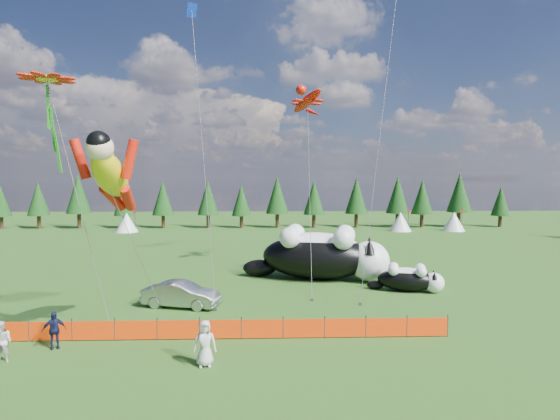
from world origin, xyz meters
name	(u,v)px	position (x,y,z in m)	size (l,w,h in m)	color
ground	(226,319)	(0.00, 0.00, 0.00)	(160.00, 160.00, 0.00)	#0E3409
safety_fence	(221,329)	(0.00, -3.00, 0.50)	(22.06, 0.06, 1.10)	#262626
tree_line	(252,202)	(0.00, 45.00, 4.00)	(90.00, 4.00, 8.00)	black
festival_tents	(326,222)	(11.00, 40.00, 1.40)	(50.00, 3.20, 2.80)	white
cat_large	(323,254)	(6.54, 9.46, 1.94)	(11.21, 5.78, 4.09)	black
cat_small	(410,278)	(11.99, 5.64, 0.88)	(5.03, 2.82, 1.86)	black
car	(181,294)	(-2.91, 2.45, 0.76)	(1.60, 4.59, 1.51)	#A4A4A9
spectator_b	(2,342)	(-8.85, -5.36, 0.88)	(0.85, 0.50, 1.75)	beige
spectator_c	(54,330)	(-7.42, -3.87, 0.85)	(0.99, 0.51, 1.70)	#131635
spectator_e	(205,343)	(-0.33, -5.95, 0.95)	(0.93, 0.60, 1.90)	beige
superhero_kite	(110,175)	(-5.15, -2.61, 7.85)	(4.69, 7.31, 10.63)	#DBC70B
gecko_kite	(307,101)	(5.68, 13.91, 14.25)	(5.20, 13.66, 17.56)	red
flower_kite	(47,82)	(-9.44, 0.54, 12.83)	(5.35, 3.69, 13.37)	red
diamond_kite_a	(192,21)	(-2.37, 4.62, 17.49)	(2.33, 3.55, 19.06)	#0C2EB5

